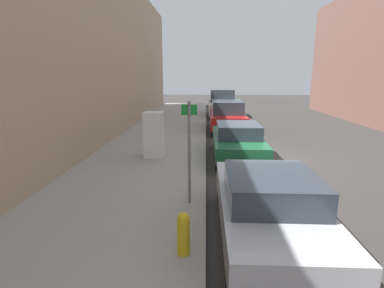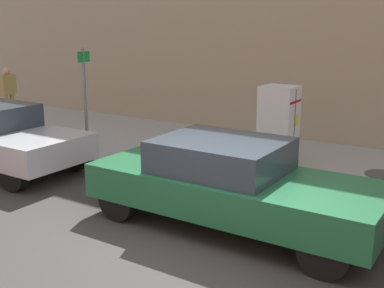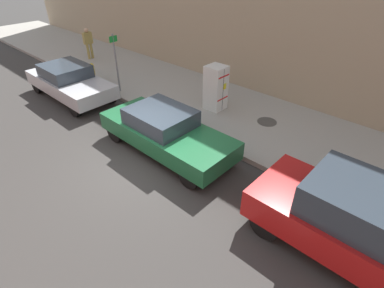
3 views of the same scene
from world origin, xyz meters
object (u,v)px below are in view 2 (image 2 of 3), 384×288
object	(u,v)px
street_sign_post	(85,95)
pedestrian_walking_far	(8,90)
parked_sedan_green	(231,183)
fire_hydrant	(27,127)
discarded_refrigerator	(278,126)

from	to	relation	value
street_sign_post	pedestrian_walking_far	world-z (taller)	street_sign_post
street_sign_post	parked_sedan_green	size ratio (longest dim) A/B	0.53
street_sign_post	fire_hydrant	size ratio (longest dim) A/B	3.21
discarded_refrigerator	parked_sedan_green	size ratio (longest dim) A/B	0.37
discarded_refrigerator	fire_hydrant	world-z (taller)	discarded_refrigerator
discarded_refrigerator	street_sign_post	distance (m)	4.43
street_sign_post	fire_hydrant	world-z (taller)	street_sign_post
street_sign_post	fire_hydrant	distance (m)	2.34
street_sign_post	parked_sedan_green	bearing A→B (deg)	71.12
discarded_refrigerator	street_sign_post	xyz separation A→B (m)	(1.55, -4.12, 0.52)
fire_hydrant	street_sign_post	bearing A→B (deg)	90.38
discarded_refrigerator	parked_sedan_green	xyz separation A→B (m)	(3.14, 0.55, -0.29)
pedestrian_walking_far	parked_sedan_green	world-z (taller)	pedestrian_walking_far
discarded_refrigerator	parked_sedan_green	bearing A→B (deg)	9.93
pedestrian_walking_far	parked_sedan_green	xyz separation A→B (m)	(3.19, 9.62, -0.40)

